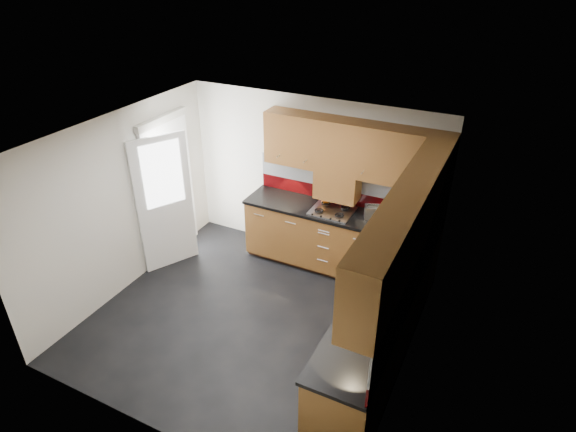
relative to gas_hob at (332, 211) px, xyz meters
The scene contains 14 objects.
room 1.63m from the gas_hob, 107.03° to the right, with size 4.00×3.80×2.64m.
base_cabinets 1.10m from the gas_hob, 50.67° to the right, with size 2.70×3.20×0.95m.
countertop 0.98m from the gas_hob, 51.77° to the right, with size 2.72×3.22×0.04m.
backsplash 1.02m from the gas_hob, 33.28° to the right, with size 2.70×3.20×0.54m.
upper_cabinets 1.36m from the gas_hob, 41.51° to the right, with size 2.50×3.20×0.72m.
extractor_hood 0.37m from the gas_hob, 90.00° to the left, with size 0.60×0.33×0.40m, color #5A2A14.
glass_cabinet 1.61m from the gas_hob, 17.76° to the right, with size 0.32×0.80×0.66m.
back_door 2.35m from the gas_hob, 162.10° to the right, with size 0.42×1.19×2.04m.
gas_hob is the anchor object (origin of this frame).
utensil_pot 0.28m from the gas_hob, 131.95° to the left, with size 0.11×0.11×0.40m.
toaster 0.58m from the gas_hob, ahead, with size 0.29×0.23×0.18m.
food_processor 1.31m from the gas_hob, 25.72° to the right, with size 0.18×0.18×0.29m.
paper_towel 1.27m from the gas_hob, 21.09° to the right, with size 0.12×0.12×0.25m, color white.
orange_cloth 1.16m from the gas_hob, 19.56° to the right, with size 0.13×0.11×0.01m, color red.
Camera 1 is at (2.48, -3.97, 4.13)m, focal length 30.00 mm.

